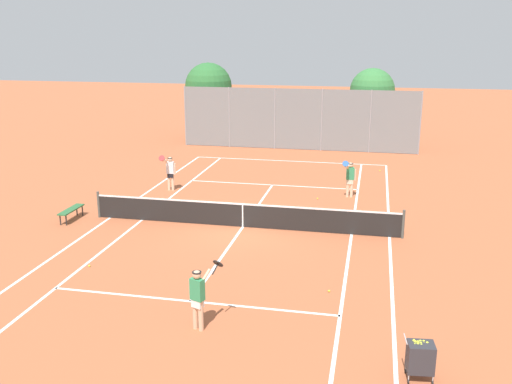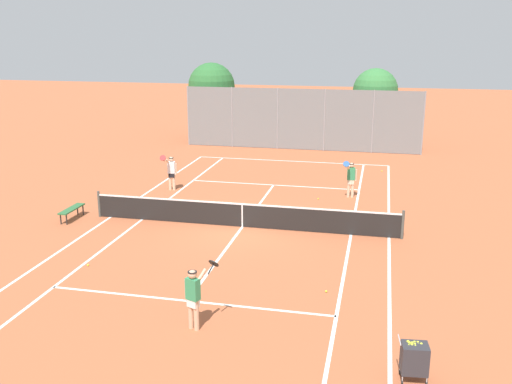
{
  "view_description": "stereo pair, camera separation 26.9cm",
  "coord_description": "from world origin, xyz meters",
  "px_view_note": "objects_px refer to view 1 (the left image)",
  "views": [
    {
      "loc": [
        4.74,
        -20.14,
        7.21
      ],
      "look_at": [
        0.2,
        1.5,
        1.0
      ],
      "focal_mm": 40.0,
      "sensor_mm": 36.0,
      "label": 1
    },
    {
      "loc": [
        5.01,
        -20.08,
        7.21
      ],
      "look_at": [
        0.2,
        1.5,
        1.0
      ],
      "focal_mm": 40.0,
      "sensor_mm": 36.0,
      "label": 2
    }
  ],
  "objects_px": {
    "player_near_side": "(198,295)",
    "loose_tennis_ball_3": "(89,266)",
    "tennis_net": "(243,214)",
    "player_far_left": "(170,171)",
    "courtside_bench": "(71,210)",
    "tree_behind_left": "(210,88)",
    "player_far_right": "(350,177)",
    "ball_cart": "(420,357)",
    "loose_tennis_ball_0": "(329,291)",
    "loose_tennis_ball_1": "(318,198)",
    "loose_tennis_ball_4": "(380,171)",
    "tree_behind_right": "(373,92)"
  },
  "relations": [
    {
      "from": "ball_cart",
      "to": "loose_tennis_ball_0",
      "type": "bearing_deg",
      "value": 120.07
    },
    {
      "from": "loose_tennis_ball_0",
      "to": "tree_behind_left",
      "type": "distance_m",
      "value": 24.86
    },
    {
      "from": "tennis_net",
      "to": "loose_tennis_ball_0",
      "type": "relative_size",
      "value": 181.82
    },
    {
      "from": "courtside_bench",
      "to": "loose_tennis_ball_4",
      "type": "bearing_deg",
      "value": 42.4
    },
    {
      "from": "tennis_net",
      "to": "player_far_left",
      "type": "height_order",
      "value": "player_far_left"
    },
    {
      "from": "player_near_side",
      "to": "tree_behind_left",
      "type": "xyz_separation_m",
      "value": [
        -7.0,
        25.27,
        2.67
      ]
    },
    {
      "from": "loose_tennis_ball_1",
      "to": "player_far_right",
      "type": "bearing_deg",
      "value": 25.52
    },
    {
      "from": "tree_behind_left",
      "to": "player_near_side",
      "type": "bearing_deg",
      "value": -74.51
    },
    {
      "from": "loose_tennis_ball_3",
      "to": "loose_tennis_ball_1",
      "type": "bearing_deg",
      "value": 55.29
    },
    {
      "from": "player_far_left",
      "to": "player_far_right",
      "type": "distance_m",
      "value": 8.34
    },
    {
      "from": "loose_tennis_ball_0",
      "to": "loose_tennis_ball_1",
      "type": "height_order",
      "value": "same"
    },
    {
      "from": "loose_tennis_ball_0",
      "to": "tree_behind_left",
      "type": "xyz_separation_m",
      "value": [
        -10.04,
        22.46,
        3.56
      ]
    },
    {
      "from": "player_near_side",
      "to": "loose_tennis_ball_1",
      "type": "xyz_separation_m",
      "value": [
        1.73,
        12.21,
        -0.89
      ]
    },
    {
      "from": "courtside_bench",
      "to": "tree_behind_left",
      "type": "xyz_separation_m",
      "value": [
        0.54,
        18.02,
        3.18
      ]
    },
    {
      "from": "player_near_side",
      "to": "courtside_bench",
      "type": "height_order",
      "value": "player_near_side"
    },
    {
      "from": "ball_cart",
      "to": "player_far_left",
      "type": "bearing_deg",
      "value": 128.15
    },
    {
      "from": "loose_tennis_ball_1",
      "to": "player_far_left",
      "type": "bearing_deg",
      "value": 179.33
    },
    {
      "from": "loose_tennis_ball_0",
      "to": "loose_tennis_ball_3",
      "type": "height_order",
      "value": "same"
    },
    {
      "from": "loose_tennis_ball_1",
      "to": "tree_behind_right",
      "type": "bearing_deg",
      "value": 80.72
    },
    {
      "from": "player_near_side",
      "to": "player_far_left",
      "type": "distance_m",
      "value": 13.35
    },
    {
      "from": "player_far_left",
      "to": "tree_behind_right",
      "type": "bearing_deg",
      "value": 54.69
    },
    {
      "from": "player_near_side",
      "to": "loose_tennis_ball_3",
      "type": "height_order",
      "value": "player_near_side"
    },
    {
      "from": "player_far_left",
      "to": "tree_behind_right",
      "type": "xyz_separation_m",
      "value": [
        9.05,
        12.77,
        2.64
      ]
    },
    {
      "from": "ball_cart",
      "to": "player_far_left",
      "type": "xyz_separation_m",
      "value": [
        -10.5,
        13.37,
        0.39
      ]
    },
    {
      "from": "player_far_left",
      "to": "tree_behind_left",
      "type": "xyz_separation_m",
      "value": [
        -1.79,
        12.98,
        2.67
      ]
    },
    {
      "from": "courtside_bench",
      "to": "loose_tennis_ball_0",
      "type": "bearing_deg",
      "value": -22.81
    },
    {
      "from": "player_near_side",
      "to": "ball_cart",
      "type": "bearing_deg",
      "value": -11.57
    },
    {
      "from": "tennis_net",
      "to": "tree_behind_left",
      "type": "distance_m",
      "value": 18.81
    },
    {
      "from": "tennis_net",
      "to": "loose_tennis_ball_1",
      "type": "height_order",
      "value": "tennis_net"
    },
    {
      "from": "loose_tennis_ball_4",
      "to": "tree_behind_right",
      "type": "relative_size",
      "value": 0.01
    },
    {
      "from": "ball_cart",
      "to": "loose_tennis_ball_0",
      "type": "distance_m",
      "value": 4.52
    },
    {
      "from": "courtside_bench",
      "to": "tree_behind_right",
      "type": "height_order",
      "value": "tree_behind_right"
    },
    {
      "from": "tennis_net",
      "to": "ball_cart",
      "type": "bearing_deg",
      "value": -56.15
    },
    {
      "from": "loose_tennis_ball_1",
      "to": "player_near_side",
      "type": "bearing_deg",
      "value": -98.06
    },
    {
      "from": "player_near_side",
      "to": "loose_tennis_ball_3",
      "type": "bearing_deg",
      "value": 146.32
    },
    {
      "from": "loose_tennis_ball_4",
      "to": "loose_tennis_ball_1",
      "type": "bearing_deg",
      "value": -114.48
    },
    {
      "from": "tree_behind_right",
      "to": "ball_cart",
      "type": "bearing_deg",
      "value": -86.81
    },
    {
      "from": "tennis_net",
      "to": "loose_tennis_ball_3",
      "type": "xyz_separation_m",
      "value": [
        -3.91,
        -4.76,
        -0.48
      ]
    },
    {
      "from": "player_near_side",
      "to": "courtside_bench",
      "type": "xyz_separation_m",
      "value": [
        -7.54,
        7.25,
        -0.52
      ]
    },
    {
      "from": "player_far_right",
      "to": "courtside_bench",
      "type": "bearing_deg",
      "value": -152.21
    },
    {
      "from": "player_far_right",
      "to": "tennis_net",
      "type": "bearing_deg",
      "value": -126.94
    },
    {
      "from": "player_near_side",
      "to": "player_far_right",
      "type": "height_order",
      "value": "same"
    },
    {
      "from": "ball_cart",
      "to": "player_near_side",
      "type": "xyz_separation_m",
      "value": [
        -5.28,
        1.08,
        0.39
      ]
    },
    {
      "from": "ball_cart",
      "to": "loose_tennis_ball_4",
      "type": "xyz_separation_m",
      "value": [
        -0.82,
        19.3,
        -0.5
      ]
    },
    {
      "from": "ball_cart",
      "to": "player_near_side",
      "type": "distance_m",
      "value": 5.41
    },
    {
      "from": "tree_behind_left",
      "to": "courtside_bench",
      "type": "bearing_deg",
      "value": -91.71
    },
    {
      "from": "ball_cart",
      "to": "loose_tennis_ball_0",
      "type": "xyz_separation_m",
      "value": [
        -2.25,
        3.89,
        -0.5
      ]
    },
    {
      "from": "tree_behind_left",
      "to": "tree_behind_right",
      "type": "distance_m",
      "value": 10.83
    },
    {
      "from": "loose_tennis_ball_1",
      "to": "tree_behind_left",
      "type": "bearing_deg",
      "value": 123.76
    },
    {
      "from": "loose_tennis_ball_3",
      "to": "loose_tennis_ball_4",
      "type": "height_order",
      "value": "same"
    }
  ]
}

